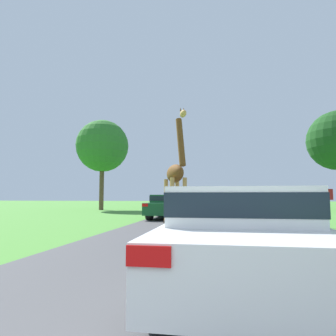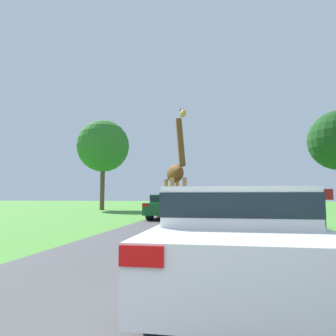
{
  "view_description": "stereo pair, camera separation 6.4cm",
  "coord_description": "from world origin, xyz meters",
  "px_view_note": "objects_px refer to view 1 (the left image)",
  "views": [
    {
      "loc": [
        0.32,
        -0.14,
        1.25
      ],
      "look_at": [
        -1.96,
        13.37,
        2.55
      ],
      "focal_mm": 32.0,
      "sensor_mm": 36.0,
      "label": 1
    },
    {
      "loc": [
        0.38,
        -0.13,
        1.25
      ],
      "look_at": [
        -1.96,
        13.37,
        2.55
      ],
      "focal_mm": 32.0,
      "sensor_mm": 36.0,
      "label": 2
    }
  ],
  "objects_px": {
    "car_queue_right": "(167,205)",
    "car_queue_left": "(257,214)",
    "giraffe_near_road": "(176,175)",
    "sign_post": "(324,201)",
    "tree_centre_back": "(102,146)",
    "car_far_ahead": "(228,203)",
    "car_lead_maroon": "(239,236)"
  },
  "relations": [
    {
      "from": "car_queue_right",
      "to": "car_queue_left",
      "type": "height_order",
      "value": "car_queue_right"
    },
    {
      "from": "giraffe_near_road",
      "to": "sign_post",
      "type": "relative_size",
      "value": 3.21
    },
    {
      "from": "giraffe_near_road",
      "to": "tree_centre_back",
      "type": "distance_m",
      "value": 16.34
    },
    {
      "from": "car_queue_right",
      "to": "tree_centre_back",
      "type": "relative_size",
      "value": 0.57
    },
    {
      "from": "car_far_ahead",
      "to": "giraffe_near_road",
      "type": "bearing_deg",
      "value": -103.0
    },
    {
      "from": "giraffe_near_road",
      "to": "car_far_ahead",
      "type": "distance_m",
      "value": 11.96
    },
    {
      "from": "tree_centre_back",
      "to": "sign_post",
      "type": "bearing_deg",
      "value": -42.11
    },
    {
      "from": "car_lead_maroon",
      "to": "car_queue_right",
      "type": "xyz_separation_m",
      "value": [
        -3.24,
        13.13,
        -0.0
      ]
    },
    {
      "from": "car_queue_left",
      "to": "car_far_ahead",
      "type": "height_order",
      "value": "car_queue_left"
    },
    {
      "from": "car_queue_right",
      "to": "car_far_ahead",
      "type": "distance_m",
      "value": 8.52
    },
    {
      "from": "car_queue_right",
      "to": "car_queue_left",
      "type": "xyz_separation_m",
      "value": [
        4.12,
        -7.78,
        -0.0
      ]
    },
    {
      "from": "car_lead_maroon",
      "to": "tree_centre_back",
      "type": "relative_size",
      "value": 0.46
    },
    {
      "from": "car_queue_left",
      "to": "car_far_ahead",
      "type": "relative_size",
      "value": 1.05
    },
    {
      "from": "giraffe_near_road",
      "to": "car_queue_right",
      "type": "distance_m",
      "value": 4.32
    },
    {
      "from": "giraffe_near_road",
      "to": "car_lead_maroon",
      "type": "distance_m",
      "value": 9.59
    },
    {
      "from": "car_lead_maroon",
      "to": "tree_centre_back",
      "type": "bearing_deg",
      "value": 116.21
    },
    {
      "from": "tree_centre_back",
      "to": "car_queue_left",
      "type": "bearing_deg",
      "value": -55.07
    },
    {
      "from": "car_lead_maroon",
      "to": "sign_post",
      "type": "height_order",
      "value": "sign_post"
    },
    {
      "from": "car_far_ahead",
      "to": "sign_post",
      "type": "xyz_separation_m",
      "value": [
        3.44,
        -11.91,
        0.38
      ]
    },
    {
      "from": "car_queue_left",
      "to": "tree_centre_back",
      "type": "height_order",
      "value": "tree_centre_back"
    },
    {
      "from": "car_lead_maroon",
      "to": "car_queue_right",
      "type": "height_order",
      "value": "car_lead_maroon"
    },
    {
      "from": "giraffe_near_road",
      "to": "car_lead_maroon",
      "type": "height_order",
      "value": "giraffe_near_road"
    },
    {
      "from": "tree_centre_back",
      "to": "car_queue_right",
      "type": "bearing_deg",
      "value": -49.97
    },
    {
      "from": "car_far_ahead",
      "to": "sign_post",
      "type": "distance_m",
      "value": 12.4
    },
    {
      "from": "car_queue_right",
      "to": "tree_centre_back",
      "type": "distance_m",
      "value": 13.21
    },
    {
      "from": "car_lead_maroon",
      "to": "car_far_ahead",
      "type": "distance_m",
      "value": 20.8
    },
    {
      "from": "tree_centre_back",
      "to": "car_lead_maroon",
      "type": "bearing_deg",
      "value": -63.79
    },
    {
      "from": "giraffe_near_road",
      "to": "tree_centre_back",
      "type": "height_order",
      "value": "tree_centre_back"
    },
    {
      "from": "sign_post",
      "to": "car_lead_maroon",
      "type": "bearing_deg",
      "value": -113.97
    },
    {
      "from": "car_lead_maroon",
      "to": "sign_post",
      "type": "bearing_deg",
      "value": 66.03
    },
    {
      "from": "car_queue_left",
      "to": "car_far_ahead",
      "type": "xyz_separation_m",
      "value": [
        -0.37,
        15.44,
        -0.02
      ]
    },
    {
      "from": "car_queue_right",
      "to": "tree_centre_back",
      "type": "bearing_deg",
      "value": 130.03
    }
  ]
}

